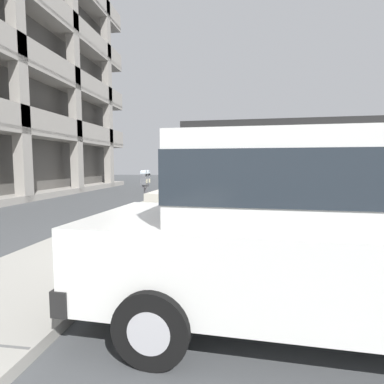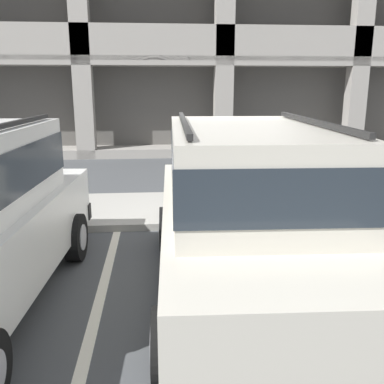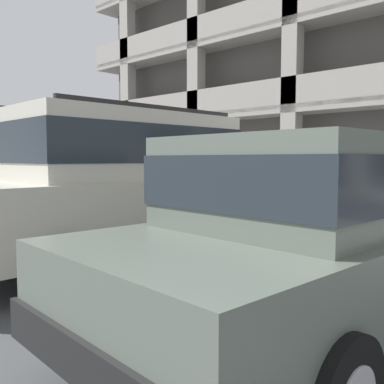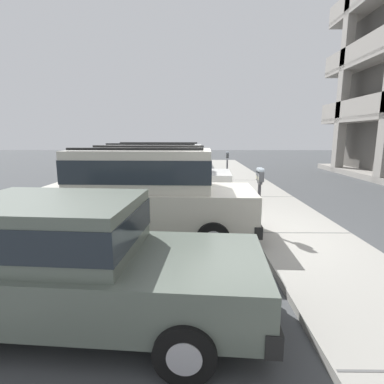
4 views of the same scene
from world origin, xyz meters
The scene contains 7 objects.
ground_plane centered at (0.00, 0.00, -0.05)m, with size 80.00×80.00×0.10m.
sidewalk centered at (0.00, 1.30, 0.06)m, with size 40.00×2.20×0.12m.
parking_stall_lines centered at (1.62, -1.40, 0.00)m, with size 13.11×4.80×0.01m.
silver_suv centered at (0.04, -2.20, 1.09)m, with size 2.13×4.84×2.03m.
red_sedan centered at (-3.07, -2.35, 1.09)m, with size 2.21×4.88×2.03m.
dark_hatchback centered at (3.07, -2.60, 0.82)m, with size 2.07×4.60×1.54m.
parking_meter_near centered at (-0.19, 0.35, 1.19)m, with size 0.35×0.12×1.44m.
Camera 1 is at (-6.18, -1.48, 1.68)m, focal length 28.00 mm.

